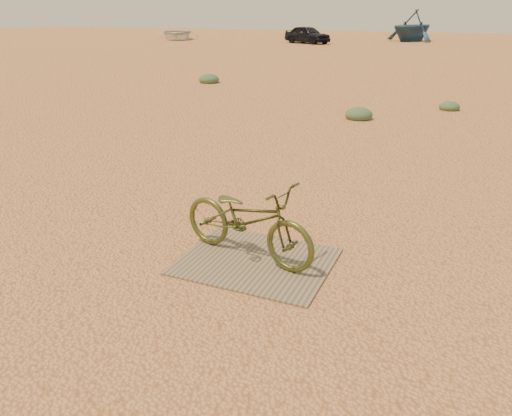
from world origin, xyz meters
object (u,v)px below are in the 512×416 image
at_px(car, 307,35).
at_px(bicycle, 247,219).
at_px(plywood_board, 256,261).
at_px(boat_far_left, 413,25).
at_px(boat_near_left, 177,33).

bearing_deg(car, bicycle, -137.84).
bearing_deg(plywood_board, boat_far_left, 95.10).
bearing_deg(boat_far_left, boat_near_left, -135.29).
relative_size(bicycle, boat_far_left, 0.35).
xyz_separation_m(car, boat_near_left, (-12.26, 0.45, -0.12)).
distance_m(bicycle, car, 36.76).
height_order(bicycle, car, car).
bearing_deg(bicycle, plywood_board, -102.34).
relative_size(plywood_board, boat_near_left, 0.30).
xyz_separation_m(bicycle, boat_near_left, (-23.00, 35.60, 0.08)).
distance_m(plywood_board, car, 36.86).
relative_size(car, boat_far_left, 0.81).
height_order(plywood_board, bicycle, bicycle).
bearing_deg(bicycle, boat_far_left, 17.37).
bearing_deg(boat_far_left, bicycle, -56.32).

